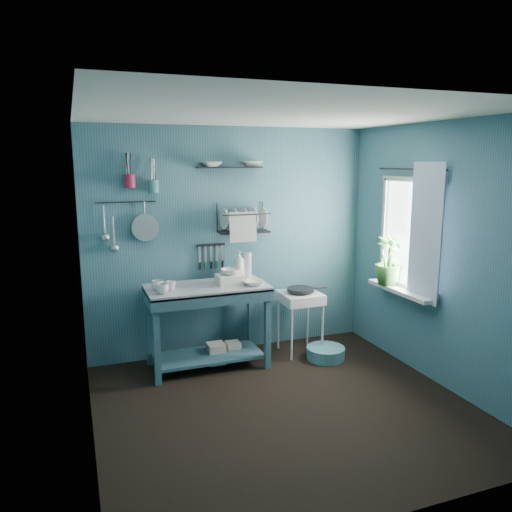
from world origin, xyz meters
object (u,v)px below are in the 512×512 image
object	(u,v)px
work_counter	(208,326)
floor_basin	(326,353)
soap_bottle	(239,265)
hotplate_stand	(300,323)
utensil_cup_magenta	(130,181)
mug_left	(162,289)
mug_mid	(171,286)
colander	(145,228)
potted_plant	(389,260)
storage_tin_small	(233,351)
utensil_cup_teal	(153,186)
wash_tub	(231,279)
mug_right	(158,285)
dish_rack	(244,218)
water_bottle	(247,264)
storage_tin_large	(216,353)
frying_pan	(301,290)

from	to	relation	value
work_counter	floor_basin	distance (m)	1.34
soap_bottle	hotplate_stand	size ratio (longest dim) A/B	0.43
utensil_cup_magenta	mug_left	bearing A→B (deg)	-66.96
mug_mid	colander	distance (m)	0.70
potted_plant	storage_tin_small	distance (m)	1.94
work_counter	utensil_cup_teal	xyz separation A→B (m)	(-0.45, 0.33, 1.44)
wash_tub	utensil_cup_teal	bearing A→B (deg)	153.83
mug_right	hotplate_stand	world-z (taller)	mug_right
utensil_cup_magenta	colander	distance (m)	0.50
mug_left	colander	world-z (taller)	colander
wash_tub	storage_tin_small	size ratio (longest dim) A/B	1.40
colander	storage_tin_small	world-z (taller)	colander
dish_rack	colander	world-z (taller)	dish_rack
wash_tub	hotplate_stand	distance (m)	1.01
dish_rack	water_bottle	bearing A→B (deg)	-75.03
hotplate_stand	floor_basin	xyz separation A→B (m)	(0.18, -0.28, -0.28)
storage_tin_large	work_counter	bearing A→B (deg)	-153.43
wash_tub	dish_rack	size ratio (longest dim) A/B	0.51
colander	storage_tin_large	world-z (taller)	colander
potted_plant	dish_rack	bearing A→B (deg)	152.78
mug_left	water_bottle	bearing A→B (deg)	20.81
utensil_cup_magenta	soap_bottle	bearing A→B (deg)	-6.51
work_counter	colander	distance (m)	1.21
dish_rack	mug_left	bearing A→B (deg)	-163.73
mug_left	floor_basin	distance (m)	1.94
colander	storage_tin_small	distance (m)	1.62
mug_mid	soap_bottle	distance (m)	0.85
utensil_cup_teal	wash_tub	bearing A→B (deg)	-26.17
mug_right	wash_tub	bearing A→B (deg)	-1.53
hotplate_stand	utensil_cup_teal	bearing A→B (deg)	170.71
frying_pan	utensil_cup_teal	xyz separation A→B (m)	(-1.53, 0.30, 1.15)
wash_tub	potted_plant	distance (m)	1.69
mug_mid	floor_basin	xyz separation A→B (m)	(1.64, -0.19, -0.86)
floor_basin	water_bottle	bearing A→B (deg)	147.55
mug_left	utensil_cup_teal	xyz separation A→B (m)	(0.03, 0.49, 0.95)
wash_tub	utensil_cup_magenta	xyz separation A→B (m)	(-0.94, 0.35, 1.01)
dish_rack	floor_basin	distance (m)	1.73
hotplate_stand	storage_tin_large	xyz separation A→B (m)	(-0.98, 0.02, -0.24)
floor_basin	work_counter	bearing A→B (deg)	168.77
hotplate_stand	utensil_cup_teal	size ratio (longest dim) A/B	5.32
colander	storage_tin_large	size ratio (longest dim) A/B	1.27
mug_right	hotplate_stand	distance (m)	1.68
hotplate_stand	potted_plant	size ratio (longest dim) A/B	1.32
mug_mid	mug_right	size ratio (longest dim) A/B	0.81
storage_tin_small	mug_left	bearing A→B (deg)	-162.90
work_counter	utensil_cup_magenta	size ratio (longest dim) A/B	9.52
soap_bottle	floor_basin	distance (m)	1.35
floor_basin	utensil_cup_teal	bearing A→B (deg)	161.41
mug_right	storage_tin_large	bearing A→B (deg)	4.76
dish_rack	floor_basin	xyz separation A→B (m)	(0.76, -0.53, -1.46)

